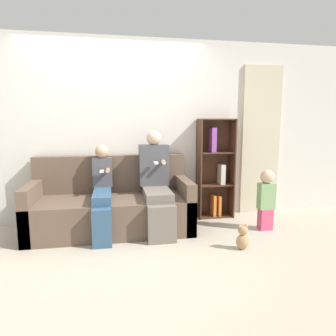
% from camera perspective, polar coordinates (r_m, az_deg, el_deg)
% --- Properties ---
extents(ground_plane, '(14.00, 14.00, 0.00)m').
position_cam_1_polar(ground_plane, '(3.58, -9.33, -14.36)').
color(ground_plane, '#B2A893').
extents(back_wall, '(10.00, 0.06, 2.55)m').
position_cam_1_polar(back_wall, '(4.31, -10.03, 6.95)').
color(back_wall, silver).
rests_on(back_wall, ground_plane).
extents(curtain_panel, '(0.61, 0.04, 2.23)m').
position_cam_1_polar(curtain_panel, '(4.81, 17.23, 4.96)').
color(curtain_panel, beige).
rests_on(curtain_panel, ground_plane).
extents(couch, '(2.03, 0.87, 0.95)m').
position_cam_1_polar(couch, '(3.99, -10.67, -7.32)').
color(couch, brown).
rests_on(couch, ground_plane).
extents(adult_seated, '(0.39, 0.83, 1.29)m').
position_cam_1_polar(adult_seated, '(3.85, -2.25, -2.39)').
color(adult_seated, '#70665B').
rests_on(adult_seated, ground_plane).
extents(child_seated, '(0.26, 0.85, 1.11)m').
position_cam_1_polar(child_seated, '(3.79, -12.44, -4.26)').
color(child_seated, '#335170').
rests_on(child_seated, ground_plane).
extents(toddler_standing, '(0.21, 0.18, 0.79)m').
position_cam_1_polar(toddler_standing, '(4.10, 18.22, -5.35)').
color(toddler_standing, '#DB4C75').
rests_on(toddler_standing, ground_plane).
extents(bookshelf, '(0.52, 0.27, 1.45)m').
position_cam_1_polar(bookshelf, '(4.47, 8.91, -0.26)').
color(bookshelf, '#4C2D1E').
rests_on(bookshelf, ground_plane).
extents(teddy_bear, '(0.14, 0.12, 0.29)m').
position_cam_1_polar(teddy_bear, '(3.49, 14.02, -12.77)').
color(teddy_bear, tan).
rests_on(teddy_bear, ground_plane).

